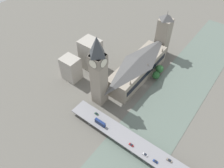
{
  "coord_description": "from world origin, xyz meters",
  "views": [
    {
      "loc": [
        -70.31,
        151.68,
        173.46
      ],
      "look_at": [
        19.6,
        33.36,
        18.46
      ],
      "focal_mm": 35.0,
      "sensor_mm": 36.0,
      "label": 1
    }
  ],
  "objects_px": {
    "victoria_tower": "(163,35)",
    "car_southbound_extra": "(145,155)",
    "car_northbound_mid": "(155,161)",
    "car_southbound_mid": "(131,145)",
    "car_northbound_lead": "(97,114)",
    "clock_tower": "(98,71)",
    "car_northbound_tail": "(169,160)",
    "road_bridge": "(137,145)",
    "parliament_hall": "(138,67)",
    "double_decker_bus_lead": "(100,123)"
  },
  "relations": [
    {
      "from": "victoria_tower",
      "to": "car_southbound_extra",
      "type": "bearing_deg",
      "value": 113.59
    },
    {
      "from": "car_northbound_mid",
      "to": "car_southbound_mid",
      "type": "xyz_separation_m",
      "value": [
        23.27,
        -0.33,
        0.0
      ]
    },
    {
      "from": "car_northbound_lead",
      "to": "clock_tower",
      "type": "bearing_deg",
      "value": -59.04
    },
    {
      "from": "victoria_tower",
      "to": "car_northbound_mid",
      "type": "height_order",
      "value": "victoria_tower"
    },
    {
      "from": "victoria_tower",
      "to": "car_northbound_tail",
      "type": "height_order",
      "value": "victoria_tower"
    },
    {
      "from": "road_bridge",
      "to": "car_northbound_lead",
      "type": "height_order",
      "value": "car_northbound_lead"
    },
    {
      "from": "car_northbound_lead",
      "to": "parliament_hall",
      "type": "bearing_deg",
      "value": -89.73
    },
    {
      "from": "clock_tower",
      "to": "car_southbound_extra",
      "type": "bearing_deg",
      "value": 159.17
    },
    {
      "from": "double_decker_bus_lead",
      "to": "car_southbound_mid",
      "type": "bearing_deg",
      "value": 179.42
    },
    {
      "from": "car_northbound_mid",
      "to": "car_northbound_tail",
      "type": "height_order",
      "value": "car_northbound_tail"
    },
    {
      "from": "road_bridge",
      "to": "car_northbound_tail",
      "type": "bearing_deg",
      "value": -173.05
    },
    {
      "from": "clock_tower",
      "to": "car_northbound_tail",
      "type": "height_order",
      "value": "clock_tower"
    },
    {
      "from": "double_decker_bus_lead",
      "to": "car_northbound_lead",
      "type": "distance_m",
      "value": 11.94
    },
    {
      "from": "clock_tower",
      "to": "car_northbound_lead",
      "type": "distance_m",
      "value": 41.14
    },
    {
      "from": "double_decker_bus_lead",
      "to": "car_southbound_extra",
      "type": "relative_size",
      "value": 2.57
    },
    {
      "from": "double_decker_bus_lead",
      "to": "car_northbound_mid",
      "type": "relative_size",
      "value": 2.72
    },
    {
      "from": "car_northbound_lead",
      "to": "car_southbound_extra",
      "type": "height_order",
      "value": "car_northbound_lead"
    },
    {
      "from": "clock_tower",
      "to": "road_bridge",
      "type": "xyz_separation_m",
      "value": [
        -58.73,
        22.19,
        -36.45
      ]
    },
    {
      "from": "parliament_hall",
      "to": "car_northbound_mid",
      "type": "distance_m",
      "value": 104.0
    },
    {
      "from": "parliament_hall",
      "to": "clock_tower",
      "type": "distance_m",
      "value": 60.6
    },
    {
      "from": "parliament_hall",
      "to": "car_northbound_lead",
      "type": "xyz_separation_m",
      "value": [
        -0.34,
        71.74,
        -6.96
      ]
    },
    {
      "from": "clock_tower",
      "to": "car_northbound_lead",
      "type": "xyz_separation_m",
      "value": [
        -11.39,
        18.99,
        -34.67
      ]
    },
    {
      "from": "car_northbound_tail",
      "to": "car_northbound_lead",
      "type": "bearing_deg",
      "value": 0.16
    },
    {
      "from": "car_northbound_mid",
      "to": "car_southbound_extra",
      "type": "distance_m",
      "value": 9.44
    },
    {
      "from": "car_northbound_lead",
      "to": "car_southbound_mid",
      "type": "bearing_deg",
      "value": 171.09
    },
    {
      "from": "car_northbound_mid",
      "to": "parliament_hall",
      "type": "bearing_deg",
      "value": -49.52
    },
    {
      "from": "car_northbound_mid",
      "to": "clock_tower",
      "type": "bearing_deg",
      "value": -18.46
    },
    {
      "from": "parliament_hall",
      "to": "car_southbound_mid",
      "type": "bearing_deg",
      "value": 119.29
    },
    {
      "from": "victoria_tower",
      "to": "double_decker_bus_lead",
      "type": "height_order",
      "value": "victoria_tower"
    },
    {
      "from": "victoria_tower",
      "to": "double_decker_bus_lead",
      "type": "bearing_deg",
      "value": 94.42
    },
    {
      "from": "car_northbound_lead",
      "to": "car_northbound_tail",
      "type": "height_order",
      "value": "car_northbound_tail"
    },
    {
      "from": "parliament_hall",
      "to": "double_decker_bus_lead",
      "type": "distance_m",
      "value": 79.07
    },
    {
      "from": "car_northbound_tail",
      "to": "car_southbound_extra",
      "type": "relative_size",
      "value": 1.09
    },
    {
      "from": "car_northbound_tail",
      "to": "double_decker_bus_lead",
      "type": "bearing_deg",
      "value": 5.86
    },
    {
      "from": "victoria_tower",
      "to": "car_northbound_tail",
      "type": "distance_m",
      "value": 147.83
    },
    {
      "from": "road_bridge",
      "to": "car_northbound_tail",
      "type": "distance_m",
      "value": 28.26
    },
    {
      "from": "clock_tower",
      "to": "double_decker_bus_lead",
      "type": "relative_size",
      "value": 6.92
    },
    {
      "from": "car_northbound_tail",
      "to": "car_southbound_extra",
      "type": "height_order",
      "value": "car_northbound_tail"
    },
    {
      "from": "victoria_tower",
      "to": "car_southbound_mid",
      "type": "bearing_deg",
      "value": 108.44
    },
    {
      "from": "road_bridge",
      "to": "double_decker_bus_lead",
      "type": "relative_size",
      "value": 12.43
    },
    {
      "from": "parliament_hall",
      "to": "victoria_tower",
      "type": "relative_size",
      "value": 1.48
    },
    {
      "from": "double_decker_bus_lead",
      "to": "car_northbound_mid",
      "type": "distance_m",
      "value": 57.25
    },
    {
      "from": "clock_tower",
      "to": "car_southbound_extra",
      "type": "xyz_separation_m",
      "value": [
        -68.96,
        26.24,
        -34.69
      ]
    },
    {
      "from": "car_northbound_mid",
      "to": "car_southbound_mid",
      "type": "height_order",
      "value": "car_southbound_mid"
    },
    {
      "from": "car_northbound_lead",
      "to": "car_southbound_mid",
      "type": "height_order",
      "value": "car_southbound_mid"
    },
    {
      "from": "clock_tower",
      "to": "road_bridge",
      "type": "bearing_deg",
      "value": 159.3
    },
    {
      "from": "double_decker_bus_lead",
      "to": "car_southbound_extra",
      "type": "bearing_deg",
      "value": 179.12
    },
    {
      "from": "car_northbound_mid",
      "to": "car_southbound_extra",
      "type": "height_order",
      "value": "car_northbound_mid"
    },
    {
      "from": "parliament_hall",
      "to": "road_bridge",
      "type": "distance_m",
      "value": 89.25
    },
    {
      "from": "road_bridge",
      "to": "car_southbound_extra",
      "type": "xyz_separation_m",
      "value": [
        -10.23,
        4.05,
        1.76
      ]
    }
  ]
}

